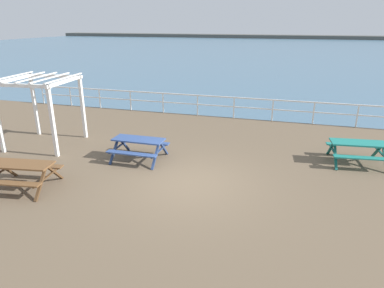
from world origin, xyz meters
TOP-DOWN VIEW (x-y plane):
  - ground_plane at (0.00, 0.00)m, footprint 30.00×24.00m
  - sea_band at (0.00, 52.75)m, footprint 142.00×90.00m
  - distant_shoreline at (0.00, 95.75)m, footprint 142.00×6.00m
  - seaward_railing at (-0.00, 7.75)m, footprint 23.07×0.07m
  - picnic_table_near_left at (5.09, 3.10)m, footprint 1.96×1.72m
  - picnic_table_near_right at (-2.28, 1.30)m, footprint 1.81×1.55m
  - picnic_table_mid_centre at (-4.62, -1.69)m, footprint 2.00×1.77m
  - lattice_pergola at (-6.50, 1.71)m, footprint 2.65×2.77m

SIDE VIEW (x-z plane):
  - ground_plane at x=0.00m, z-range -0.20..0.00m
  - sea_band at x=0.00m, z-range 0.00..0.00m
  - distant_shoreline at x=0.00m, z-range -0.90..0.90m
  - picnic_table_near_left at x=5.09m, z-range 0.19..0.98m
  - picnic_table_near_right at x=-2.28m, z-range 0.19..0.98m
  - picnic_table_mid_centre at x=-4.62m, z-range 0.19..0.98m
  - seaward_railing at x=0.00m, z-range 0.21..1.29m
  - lattice_pergola at x=-6.50m, z-range 0.65..3.35m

